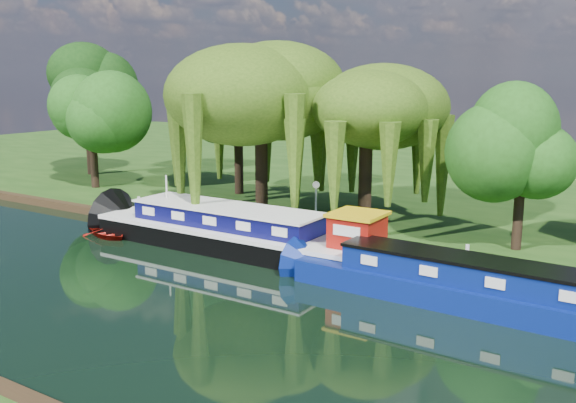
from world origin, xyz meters
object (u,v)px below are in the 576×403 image
Objects in this scene: narrowboat at (468,288)px; red_dinghy at (109,237)px; dutch_barge at (244,234)px; white_cruiser at (524,311)px.

red_dinghy is (-18.87, -0.17, -0.71)m from narrowboat.
white_cruiser is at bearing -4.32° from dutch_barge.
dutch_barge reaches higher than red_dinghy.
dutch_barge reaches higher than white_cruiser.
red_dinghy is at bearing -178.13° from narrowboat.
dutch_barge is at bearing 99.18° from white_cruiser.
dutch_barge is 11.49m from narrowboat.
narrowboat is at bearing -8.15° from dutch_barge.
dutch_barge is at bearing -61.75° from red_dinghy.
narrowboat is 18.88m from red_dinghy.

